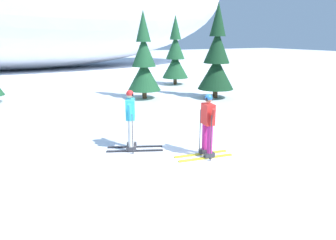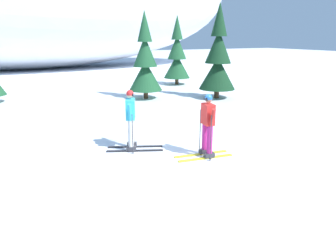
{
  "view_description": "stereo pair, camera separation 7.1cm",
  "coord_description": "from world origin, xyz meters",
  "px_view_note": "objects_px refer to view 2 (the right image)",
  "views": [
    {
      "loc": [
        -3.98,
        -7.06,
        3.17
      ],
      "look_at": [
        -0.3,
        0.26,
        0.95
      ],
      "focal_mm": 33.21,
      "sensor_mm": 36.0,
      "label": 1
    },
    {
      "loc": [
        -3.92,
        -7.09,
        3.17
      ],
      "look_at": [
        -0.3,
        0.26,
        0.95
      ],
      "focal_mm": 33.21,
      "sensor_mm": 36.0,
      "label": 2
    }
  ],
  "objects_px": {
    "skier_red_jacket": "(207,125)",
    "pine_tree_center_left": "(145,63)",
    "skier_cyan_jacket": "(131,119)",
    "pine_tree_center_right": "(218,59)",
    "pine_tree_far_right": "(177,56)"
  },
  "relations": [
    {
      "from": "pine_tree_center_right",
      "to": "pine_tree_far_right",
      "type": "relative_size",
      "value": 1.07
    },
    {
      "from": "skier_cyan_jacket",
      "to": "pine_tree_center_right",
      "type": "distance_m",
      "value": 8.6
    },
    {
      "from": "skier_red_jacket",
      "to": "pine_tree_center_left",
      "type": "distance_m",
      "value": 8.47
    },
    {
      "from": "pine_tree_center_left",
      "to": "pine_tree_center_right",
      "type": "bearing_deg",
      "value": -24.01
    },
    {
      "from": "skier_red_jacket",
      "to": "pine_tree_far_right",
      "type": "height_order",
      "value": "pine_tree_far_right"
    },
    {
      "from": "skier_red_jacket",
      "to": "pine_tree_center_left",
      "type": "height_order",
      "value": "pine_tree_center_left"
    },
    {
      "from": "pine_tree_center_left",
      "to": "skier_red_jacket",
      "type": "bearing_deg",
      "value": -101.02
    },
    {
      "from": "skier_cyan_jacket",
      "to": "skier_red_jacket",
      "type": "height_order",
      "value": "skier_cyan_jacket"
    },
    {
      "from": "skier_cyan_jacket",
      "to": "skier_red_jacket",
      "type": "bearing_deg",
      "value": -40.71
    },
    {
      "from": "pine_tree_far_right",
      "to": "pine_tree_center_left",
      "type": "bearing_deg",
      "value": -135.89
    },
    {
      "from": "skier_cyan_jacket",
      "to": "pine_tree_far_right",
      "type": "distance_m",
      "value": 12.65
    },
    {
      "from": "pine_tree_center_right",
      "to": "skier_red_jacket",
      "type": "bearing_deg",
      "value": -126.65
    },
    {
      "from": "skier_red_jacket",
      "to": "pine_tree_far_right",
      "type": "xyz_separation_m",
      "value": [
        5.36,
        11.9,
        0.99
      ]
    },
    {
      "from": "pine_tree_center_left",
      "to": "pine_tree_far_right",
      "type": "relative_size",
      "value": 0.98
    },
    {
      "from": "skier_cyan_jacket",
      "to": "pine_tree_center_right",
      "type": "xyz_separation_m",
      "value": [
        6.66,
        5.34,
        1.11
      ]
    }
  ]
}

